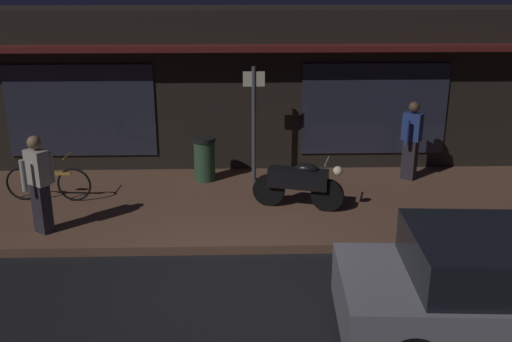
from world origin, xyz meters
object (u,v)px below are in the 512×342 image
Objects in this scene: bicycle_parked at (48,183)px; parked_car_near at (511,291)px; person_bystander at (411,139)px; person_photographer at (39,183)px; trash_bin at (204,159)px; motorcycle at (300,183)px; sign_post at (254,117)px.

parked_car_near is (6.84, -4.59, 0.20)m from bicycle_parked.
person_bystander is (7.27, 1.06, 0.52)m from bicycle_parked.
trash_bin is (2.56, 2.58, -0.41)m from person_photographer.
person_photographer is (-4.40, -0.94, 0.38)m from motorcycle.
person_photographer reaches higher than motorcycle.
person_bystander is 0.40× the size of parked_car_near.
person_bystander is 4.36m from trash_bin.
parked_car_near is (2.07, -4.06, 0.06)m from motorcycle.
person_photographer is 1.80× the size of trash_bin.
motorcycle reaches higher than bicycle_parked.
person_photographer is at bearing -134.81° from trash_bin.
motorcycle is 0.69× the size of sign_post.
sign_post is 6.41m from parked_car_near.
trash_bin is at bearing 179.28° from person_bystander.
parked_car_near reaches higher than trash_bin.
person_bystander is at bearing 32.44° from motorcycle.
person_photographer reaches higher than parked_car_near.
sign_post is at bearing 35.31° from person_photographer.
trash_bin is (-1.04, 0.03, -0.89)m from sign_post.
bicycle_parked is 0.40× the size of parked_car_near.
bicycle_parked is at bearing 146.16° from parked_car_near.
sign_post reaches higher than trash_bin.
motorcycle is 4.52m from person_photographer.
person_bystander is 1.80× the size of trash_bin.
bicycle_parked is 1.78× the size of trash_bin.
parked_car_near is at bearing -94.31° from person_bystander.
sign_post reaches higher than person_photographer.
parked_car_near is (-0.43, -5.64, -0.32)m from person_bystander.
trash_bin is at bearing 138.27° from motorcycle.
motorcycle is 1.79× the size of trash_bin.
motorcycle is 4.56m from parked_car_near.
bicycle_parked is 1.60m from person_photographer.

